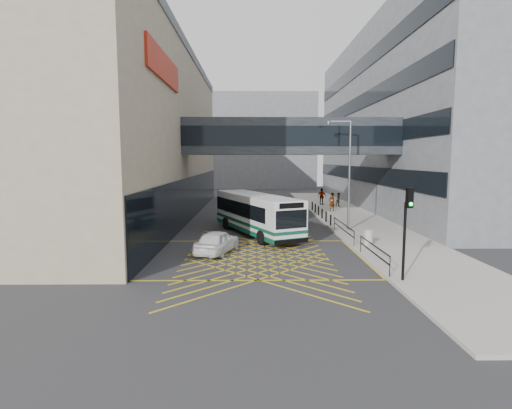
{
  "coord_description": "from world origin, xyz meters",
  "views": [
    {
      "loc": [
        -0.3,
        -22.57,
        5.62
      ],
      "look_at": [
        0.0,
        4.0,
        2.6
      ],
      "focal_mm": 28.0,
      "sensor_mm": 36.0,
      "label": 1
    }
  ],
  "objects_px": {
    "street_lamp": "(347,168)",
    "pedestrian_c": "(322,197)",
    "traffic_light": "(407,221)",
    "pedestrian_b": "(339,200)",
    "bus": "(255,213)",
    "car_silver": "(259,209)",
    "car_white": "(217,241)",
    "car_dark": "(238,216)",
    "litter_bin": "(368,237)",
    "pedestrian_a": "(332,202)"
  },
  "relations": [
    {
      "from": "litter_bin",
      "to": "pedestrian_c",
      "type": "bearing_deg",
      "value": 87.47
    },
    {
      "from": "car_silver",
      "to": "pedestrian_c",
      "type": "relative_size",
      "value": 2.21
    },
    {
      "from": "car_silver",
      "to": "traffic_light",
      "type": "bearing_deg",
      "value": 86.38
    },
    {
      "from": "car_white",
      "to": "car_dark",
      "type": "height_order",
      "value": "car_white"
    },
    {
      "from": "pedestrian_b",
      "to": "pedestrian_a",
      "type": "bearing_deg",
      "value": -127.51
    },
    {
      "from": "traffic_light",
      "to": "pedestrian_b",
      "type": "relative_size",
      "value": 2.66
    },
    {
      "from": "car_silver",
      "to": "traffic_light",
      "type": "distance_m",
      "value": 22.93
    },
    {
      "from": "bus",
      "to": "car_silver",
      "type": "distance_m",
      "value": 9.91
    },
    {
      "from": "car_white",
      "to": "car_dark",
      "type": "distance_m",
      "value": 10.86
    },
    {
      "from": "bus",
      "to": "car_silver",
      "type": "relative_size",
      "value": 2.48
    },
    {
      "from": "car_dark",
      "to": "pedestrian_b",
      "type": "bearing_deg",
      "value": -135.62
    },
    {
      "from": "street_lamp",
      "to": "car_white",
      "type": "bearing_deg",
      "value": -136.15
    },
    {
      "from": "traffic_light",
      "to": "car_dark",
      "type": "bearing_deg",
      "value": 97.78
    },
    {
      "from": "litter_bin",
      "to": "pedestrian_c",
      "type": "height_order",
      "value": "pedestrian_c"
    },
    {
      "from": "car_white",
      "to": "car_dark",
      "type": "xyz_separation_m",
      "value": [
        0.92,
        10.82,
        -0.05
      ]
    },
    {
      "from": "car_dark",
      "to": "litter_bin",
      "type": "relative_size",
      "value": 4.39
    },
    {
      "from": "pedestrian_c",
      "to": "car_silver",
      "type": "bearing_deg",
      "value": 80.08
    },
    {
      "from": "bus",
      "to": "car_white",
      "type": "relative_size",
      "value": 2.4
    },
    {
      "from": "car_dark",
      "to": "street_lamp",
      "type": "bearing_deg",
      "value": 154.99
    },
    {
      "from": "bus",
      "to": "traffic_light",
      "type": "height_order",
      "value": "traffic_light"
    },
    {
      "from": "car_white",
      "to": "pedestrian_c",
      "type": "bearing_deg",
      "value": -96.44
    },
    {
      "from": "car_silver",
      "to": "pedestrian_a",
      "type": "distance_m",
      "value": 8.0
    },
    {
      "from": "car_white",
      "to": "pedestrian_a",
      "type": "xyz_separation_m",
      "value": [
        10.54,
        18.0,
        0.43
      ]
    },
    {
      "from": "pedestrian_b",
      "to": "pedestrian_c",
      "type": "xyz_separation_m",
      "value": [
        -1.59,
        2.18,
        0.19
      ]
    },
    {
      "from": "street_lamp",
      "to": "litter_bin",
      "type": "height_order",
      "value": "street_lamp"
    },
    {
      "from": "litter_bin",
      "to": "pedestrian_b",
      "type": "xyz_separation_m",
      "value": [
        2.6,
        20.57,
        0.31
      ]
    },
    {
      "from": "bus",
      "to": "pedestrian_b",
      "type": "relative_size",
      "value": 6.79
    },
    {
      "from": "car_white",
      "to": "car_silver",
      "type": "height_order",
      "value": "car_white"
    },
    {
      "from": "pedestrian_b",
      "to": "pedestrian_c",
      "type": "height_order",
      "value": "pedestrian_c"
    },
    {
      "from": "bus",
      "to": "car_silver",
      "type": "xyz_separation_m",
      "value": [
        0.49,
        9.86,
        -0.93
      ]
    },
    {
      "from": "car_silver",
      "to": "street_lamp",
      "type": "relative_size",
      "value": 0.52
    },
    {
      "from": "litter_bin",
      "to": "bus",
      "type": "bearing_deg",
      "value": 148.02
    },
    {
      "from": "bus",
      "to": "litter_bin",
      "type": "bearing_deg",
      "value": -56.04
    },
    {
      "from": "car_dark",
      "to": "pedestrian_c",
      "type": "relative_size",
      "value": 2.16
    },
    {
      "from": "car_silver",
      "to": "pedestrian_a",
      "type": "height_order",
      "value": "pedestrian_a"
    },
    {
      "from": "car_silver",
      "to": "pedestrian_b",
      "type": "distance_m",
      "value": 11.2
    },
    {
      "from": "car_dark",
      "to": "traffic_light",
      "type": "height_order",
      "value": "traffic_light"
    },
    {
      "from": "traffic_light",
      "to": "car_white",
      "type": "bearing_deg",
      "value": 127.92
    },
    {
      "from": "car_dark",
      "to": "traffic_light",
      "type": "bearing_deg",
      "value": 114.84
    },
    {
      "from": "street_lamp",
      "to": "pedestrian_c",
      "type": "distance_m",
      "value": 17.7
    },
    {
      "from": "car_dark",
      "to": "pedestrian_b",
      "type": "height_order",
      "value": "pedestrian_b"
    },
    {
      "from": "pedestrian_b",
      "to": "car_white",
      "type": "bearing_deg",
      "value": -134.44
    },
    {
      "from": "pedestrian_c",
      "to": "pedestrian_a",
      "type": "bearing_deg",
      "value": 122.31
    },
    {
      "from": "pedestrian_a",
      "to": "street_lamp",
      "type": "bearing_deg",
      "value": 54.93
    },
    {
      "from": "traffic_light",
      "to": "pedestrian_a",
      "type": "distance_m",
      "value": 24.28
    },
    {
      "from": "bus",
      "to": "litter_bin",
      "type": "xyz_separation_m",
      "value": [
        7.2,
        -4.5,
        -0.97
      ]
    },
    {
      "from": "car_silver",
      "to": "pedestrian_a",
      "type": "xyz_separation_m",
      "value": [
        7.68,
        2.18,
        0.47
      ]
    },
    {
      "from": "bus",
      "to": "pedestrian_b",
      "type": "bearing_deg",
      "value": 34.57
    },
    {
      "from": "car_white",
      "to": "bus",
      "type": "bearing_deg",
      "value": -94.51
    },
    {
      "from": "car_silver",
      "to": "traffic_light",
      "type": "height_order",
      "value": "traffic_light"
    }
  ]
}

